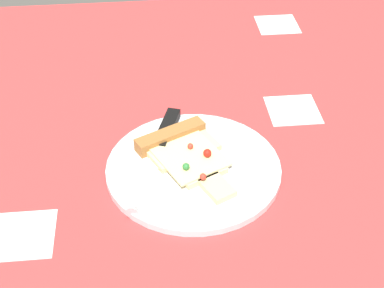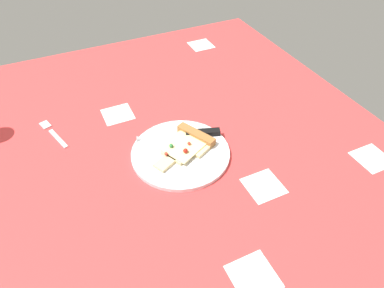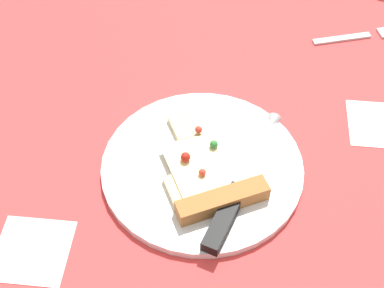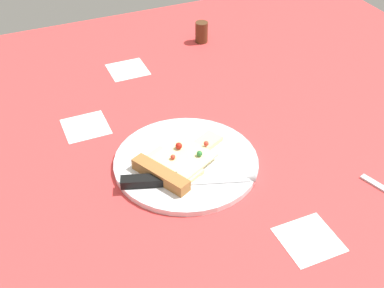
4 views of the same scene
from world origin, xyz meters
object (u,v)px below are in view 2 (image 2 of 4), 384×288
plate (181,153)px  fork (53,132)px  pizza_slice (186,144)px  knife (187,135)px

plate → fork: size_ratio=1.80×
pizza_slice → fork: (-23.09, -33.12, -1.53)cm
pizza_slice → knife: (-3.87, 1.95, -0.19)cm
plate → knife: 6.69cm
pizza_slice → knife: size_ratio=0.81×
fork → pizza_slice: bearing=-52.2°
plate → pizza_slice: bearing=116.3°
plate → fork: plate is taller
fork → knife: bearing=-46.1°
plate → knife: knife is taller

